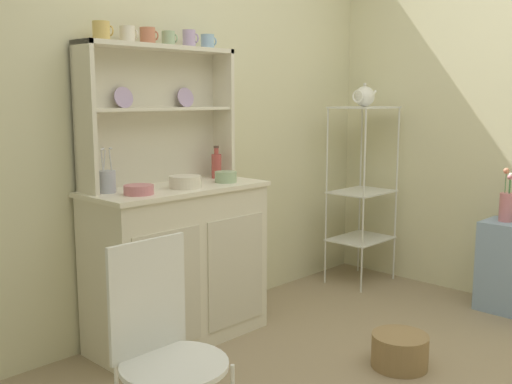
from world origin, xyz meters
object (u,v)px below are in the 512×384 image
utensil_jar (108,181)px  flower_vase (506,205)px  hutch_cabinet (178,262)px  jam_bottle (216,165)px  bakers_rack (362,178)px  bowl_mixing_large (139,190)px  cup_gold_0 (102,31)px  floor_basket (400,351)px  hutch_shelf_unit (156,105)px  porcelain_teapot (364,96)px  wire_chair (163,341)px

utensil_jar → flower_vase: (2.08, -1.15, -0.25)m
hutch_cabinet → jam_bottle: jam_bottle is taller
bakers_rack → flower_vase: bearing=-81.8°
bakers_rack → bowl_mixing_large: bakers_rack is taller
hutch_cabinet → cup_gold_0: bearing=160.1°
floor_basket → cup_gold_0: size_ratio=2.87×
floor_basket → bowl_mixing_large: (-0.83, 0.97, 0.79)m
hutch_cabinet → hutch_shelf_unit: hutch_shelf_unit is taller
utensil_jar → flower_vase: bearing=-29.0°
hutch_shelf_unit → bakers_rack: (1.57, -0.28, -0.53)m
hutch_cabinet → floor_basket: bearing=-62.6°
bakers_rack → porcelain_teapot: bearing=180.0°
wire_chair → floor_basket: size_ratio=3.06×
floor_basket → utensil_jar: 1.67m
wire_chair → jam_bottle: bearing=48.4°
cup_gold_0 → utensil_jar: size_ratio=0.43×
bakers_rack → wire_chair: (-2.38, -0.82, -0.24)m
hutch_cabinet → wire_chair: (-0.81, -0.93, 0.08)m
floor_basket → bakers_rack: bearing=42.2°
hutch_shelf_unit → wire_chair: size_ratio=1.09×
bakers_rack → wire_chair: bearing=-161.0°
floor_basket → jam_bottle: (-0.18, 1.13, 0.85)m
bakers_rack → bowl_mixing_large: size_ratio=8.62×
wire_chair → porcelain_teapot: size_ratio=3.69×
hutch_shelf_unit → wire_chair: hutch_shelf_unit is taller
hutch_cabinet → hutch_shelf_unit: 0.86m
bowl_mixing_large → jam_bottle: 0.68m
cup_gold_0 → porcelain_teapot: bearing=-7.1°
bakers_rack → hutch_cabinet: bearing=175.8°
jam_bottle → porcelain_teapot: (1.21, -0.20, 0.40)m
jam_bottle → utensil_jar: utensil_jar is taller
floor_basket → porcelain_teapot: (1.03, 0.93, 1.24)m
hutch_cabinet → floor_basket: (0.54, -1.05, -0.36)m
hutch_cabinet → bowl_mixing_large: size_ratio=6.82×
porcelain_teapot → flower_vase: size_ratio=0.70×
jam_bottle → flower_vase: bearing=-40.8°
hutch_cabinet → floor_basket: hutch_cabinet is taller
hutch_shelf_unit → utensil_jar: size_ratio=4.11×
porcelain_teapot → cup_gold_0: bearing=172.9°
bowl_mixing_large → jam_bottle: size_ratio=0.77×
hutch_cabinet → utensil_jar: (-0.37, 0.08, 0.47)m
hutch_cabinet → porcelain_teapot: 1.81m
floor_basket → jam_bottle: size_ratio=1.47×
hutch_cabinet → wire_chair: size_ratio=1.17×
hutch_cabinet → floor_basket: size_ratio=3.58×
wire_chair → bowl_mixing_large: bowl_mixing_large is taller
floor_basket → cup_gold_0: bearing=127.0°
utensil_jar → porcelain_teapot: size_ratio=0.98×
hutch_cabinet → flower_vase: size_ratio=3.01×
bakers_rack → floor_basket: bakers_rack is taller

